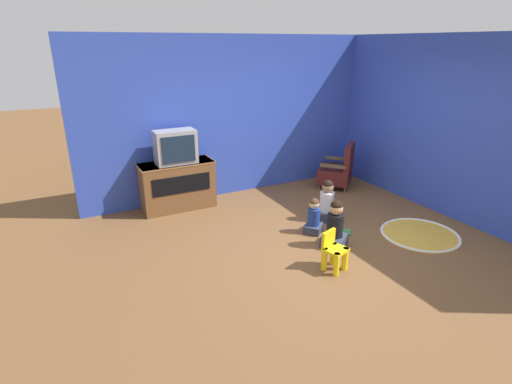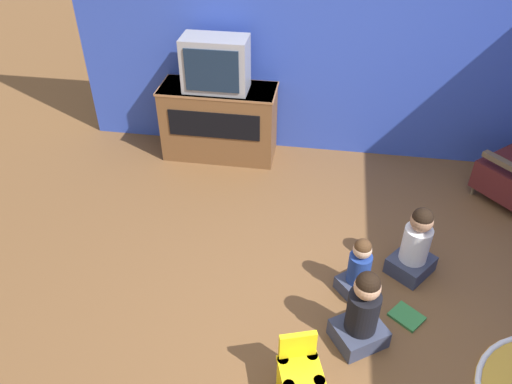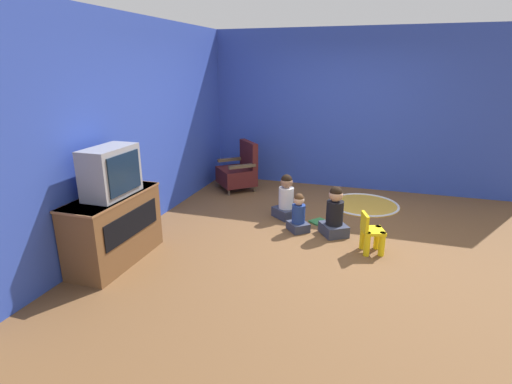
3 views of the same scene
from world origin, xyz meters
name	(u,v)px [view 1 (image 1 of 3)]	position (x,y,z in m)	size (l,w,h in m)	color
ground_plane	(327,240)	(0.00, 0.00, 0.00)	(30.00, 30.00, 0.00)	brown
wall_back	(232,117)	(-0.35, 2.40, 1.36)	(5.31, 0.12, 2.72)	#2D47B2
wall_right	(469,132)	(2.25, -0.27, 1.36)	(0.12, 5.46, 2.72)	#2D47B2
tv_cabinet	(178,185)	(-1.49, 2.08, 0.40)	(1.19, 0.49, 0.78)	brown
television	(175,147)	(-1.49, 2.04, 1.04)	(0.64, 0.35, 0.53)	#939399
black_armchair	(338,171)	(1.49, 1.70, 0.32)	(0.83, 0.83, 0.84)	brown
yellow_kid_chair	(334,253)	(-0.39, -0.64, 0.21)	(0.32, 0.31, 0.48)	yellow
play_mat	(420,234)	(1.28, -0.48, 0.01)	(1.09, 1.09, 0.04)	gold
child_watching_left	(314,218)	(-0.03, 0.30, 0.23)	(0.35, 0.35, 0.52)	#33384C
child_watching_center	(335,226)	(-0.02, -0.17, 0.28)	(0.44, 0.43, 0.66)	#33384C
child_watching_right	(327,203)	(0.40, 0.58, 0.28)	(0.43, 0.43, 0.64)	#33384C
book	(343,232)	(0.35, 0.09, 0.01)	(0.29, 0.28, 0.02)	#337F3D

